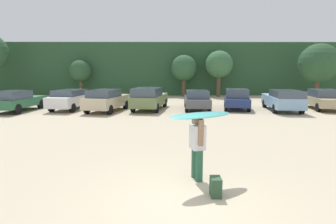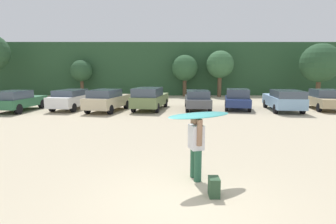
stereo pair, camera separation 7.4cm
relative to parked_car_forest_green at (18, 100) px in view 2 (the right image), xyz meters
The scene contains 17 objects.
ground_plane 17.28m from the parked_car_forest_green, 50.44° to the right, with size 120.00×120.00×0.00m, color #C1B293.
hillside_ridge 21.69m from the parked_car_forest_green, 59.37° to the left, with size 108.00×12.00×6.13m, color #284C2D.
tree_center_right 11.81m from the parked_car_forest_green, 85.34° to the left, with size 2.40×2.40×4.06m.
tree_left 17.25m from the parked_car_forest_green, 42.59° to the left, with size 2.88×2.88×4.62m.
tree_far_right 19.93m from the parked_car_forest_green, 33.80° to the left, with size 2.99×2.99×5.05m.
tree_right 27.64m from the parked_car_forest_green, 18.34° to the left, with size 3.91×3.91×5.60m.
parked_car_forest_green is the anchor object (origin of this frame).
parked_car_white 3.70m from the parked_car_forest_green, 18.18° to the left, with size 2.44×4.91×1.49m.
parked_car_champagne 6.35m from the parked_car_forest_green, ahead, with size 2.78×4.55×1.57m.
parked_car_olive_green 9.38m from the parked_car_forest_green, ahead, with size 2.68×4.90×1.67m.
parked_car_dark_gray 12.93m from the parked_car_forest_green, ahead, with size 1.97×4.62×1.44m.
parked_car_navy 15.97m from the parked_car_forest_green, ahead, with size 2.51×4.23×1.52m.
parked_car_sky_blue 19.00m from the parked_car_forest_green, ahead, with size 2.46×4.67×1.54m.
parked_car_tan 22.44m from the parked_car_forest_green, ahead, with size 2.56×4.69×1.50m.
person_adult 16.70m from the parked_car_forest_green, 46.77° to the right, with size 0.42×0.65×1.75m.
surfboard_teal 16.79m from the parked_car_forest_green, 46.62° to the right, with size 1.87×1.29×0.13m.
backpack_dropped 17.67m from the parked_car_forest_green, 48.26° to the right, with size 0.24×0.34×0.45m.
Camera 2 is at (-0.30, -5.76, 2.88)m, focal length 28.86 mm.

